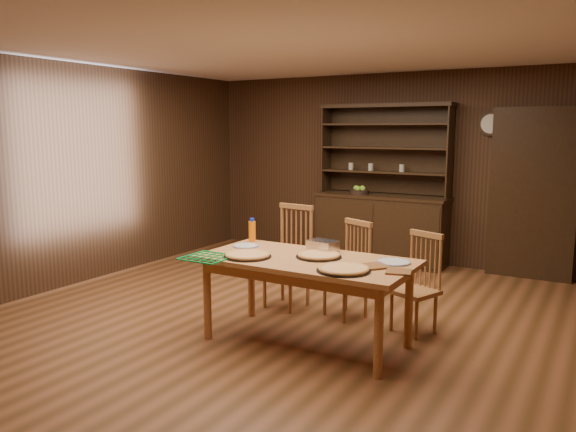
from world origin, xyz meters
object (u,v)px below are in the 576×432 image
Objects in this scene: chair_left at (291,253)px; chair_center at (351,266)px; china_hutch at (381,220)px; chair_right at (419,280)px; dining_table at (306,268)px; juice_bottle at (252,231)px.

chair_center is at bearing 7.10° from chair_left.
china_hutch is at bearing 128.47° from chair_center.
chair_left is 1.39m from chair_right.
dining_table is at bearing -47.12° from chair_left.
chair_left is 0.58m from juice_bottle.
chair_right is (0.71, -0.08, -0.02)m from chair_center.
juice_bottle is (-0.26, -2.80, 0.26)m from china_hutch.
juice_bottle reaches higher than dining_table.
chair_left is 1.12× the size of chair_center.
china_hutch is 2.83m from juice_bottle.
chair_left reaches higher than juice_bottle.
chair_right is at bearing 46.41° from dining_table.
china_hutch is at bearing 139.29° from chair_right.
chair_right is (0.74, 0.78, -0.18)m from dining_table.
juice_bottle reaches higher than chair_right.
chair_center is at bearing 87.85° from dining_table.
dining_table is 7.93× the size of juice_bottle.
juice_bottle reaches higher than chair_center.
juice_bottle is at bearing -124.98° from chair_center.
chair_right is 3.99× the size of juice_bottle.
china_hutch is 1.20× the size of dining_table.
chair_left is at bearing -92.52° from china_hutch.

